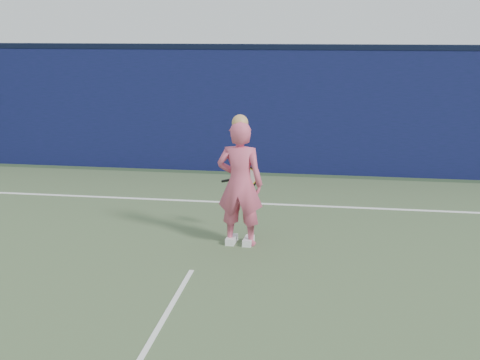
# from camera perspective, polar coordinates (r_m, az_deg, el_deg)

# --- Properties ---
(ground) EXTENTS (80.00, 80.00, 0.00)m
(ground) POSITION_cam_1_polar(r_m,az_deg,el_deg) (6.65, -6.57, -11.89)
(ground) COLOR #293B24
(ground) RESTS_ON ground
(backstop_wall) EXTENTS (24.00, 0.40, 2.50)m
(backstop_wall) POSITION_cam_1_polar(r_m,az_deg,el_deg) (12.47, 0.98, 6.56)
(backstop_wall) COLOR #0C1436
(backstop_wall) RESTS_ON ground
(wall_cap) EXTENTS (24.00, 0.42, 0.10)m
(wall_cap) POSITION_cam_1_polar(r_m,az_deg,el_deg) (12.36, 1.00, 12.54)
(wall_cap) COLOR black
(wall_cap) RESTS_ON backstop_wall
(player) EXTENTS (0.66, 0.46, 1.81)m
(player) POSITION_cam_1_polar(r_m,az_deg,el_deg) (8.14, 0.00, -0.32)
(player) COLOR #D55272
(player) RESTS_ON ground
(racket) EXTENTS (0.57, 0.21, 0.32)m
(racket) POSITION_cam_1_polar(r_m,az_deg,el_deg) (8.52, 0.57, 0.26)
(racket) COLOR black
(racket) RESTS_ON ground
(court_lines) EXTENTS (11.00, 12.04, 0.01)m
(court_lines) POSITION_cam_1_polar(r_m,az_deg,el_deg) (6.36, -7.35, -13.07)
(court_lines) COLOR white
(court_lines) RESTS_ON court_surface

